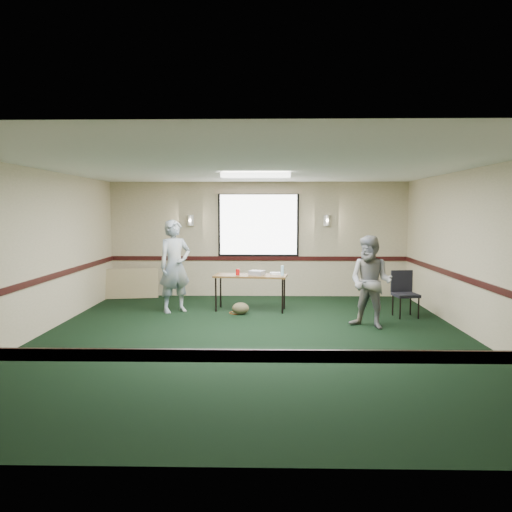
{
  "coord_description": "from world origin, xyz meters",
  "views": [
    {
      "loc": [
        0.19,
        -7.76,
        2.02
      ],
      "look_at": [
        0.0,
        1.3,
        1.2
      ],
      "focal_mm": 35.0,
      "sensor_mm": 36.0,
      "label": 1
    }
  ],
  "objects_px": {
    "projector": "(257,273)",
    "conference_chair": "(404,290)",
    "folding_table": "(251,277)",
    "person_left": "(175,266)",
    "person_right": "(371,282)"
  },
  "relations": [
    {
      "from": "conference_chair",
      "to": "person_right",
      "type": "xyz_separation_m",
      "value": [
        -0.84,
        -0.98,
        0.29
      ]
    },
    {
      "from": "folding_table",
      "to": "person_left",
      "type": "height_order",
      "value": "person_left"
    },
    {
      "from": "folding_table",
      "to": "person_right",
      "type": "relative_size",
      "value": 0.95
    },
    {
      "from": "conference_chair",
      "to": "person_left",
      "type": "bearing_deg",
      "value": 168.23
    },
    {
      "from": "folding_table",
      "to": "person_left",
      "type": "xyz_separation_m",
      "value": [
        -1.5,
        -0.18,
        0.25
      ]
    },
    {
      "from": "projector",
      "to": "conference_chair",
      "type": "distance_m",
      "value": 2.88
    },
    {
      "from": "conference_chair",
      "to": "person_right",
      "type": "height_order",
      "value": "person_right"
    },
    {
      "from": "folding_table",
      "to": "conference_chair",
      "type": "xyz_separation_m",
      "value": [
        2.96,
        -0.49,
        -0.16
      ]
    },
    {
      "from": "conference_chair",
      "to": "folding_table",
      "type": "bearing_deg",
      "value": 162.74
    },
    {
      "from": "person_right",
      "to": "projector",
      "type": "bearing_deg",
      "value": 177.64
    },
    {
      "from": "folding_table",
      "to": "person_left",
      "type": "relative_size",
      "value": 0.82
    },
    {
      "from": "person_left",
      "to": "person_right",
      "type": "relative_size",
      "value": 1.15
    },
    {
      "from": "folding_table",
      "to": "projector",
      "type": "bearing_deg",
      "value": -6.29
    },
    {
      "from": "person_left",
      "to": "conference_chair",
      "type": "bearing_deg",
      "value": -39.92
    },
    {
      "from": "person_left",
      "to": "folding_table",
      "type": "bearing_deg",
      "value": -28.98
    }
  ]
}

